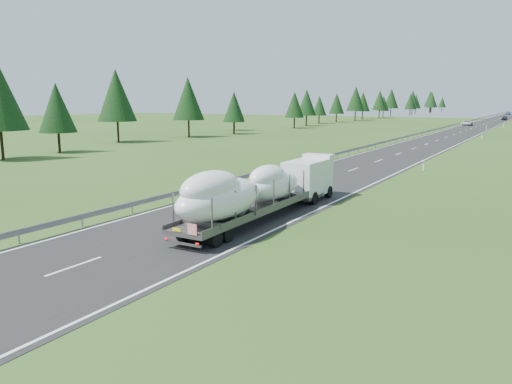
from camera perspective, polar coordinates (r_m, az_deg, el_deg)
The scene contains 10 objects.
ground at distance 29.72m, azimuth -6.61°, elevation -3.60°, with size 400.00×400.00×0.00m, color #294717.
road_surface at distance 124.42m, azimuth 22.40°, elevation 6.35°, with size 10.00×400.00×0.02m, color black.
guardrail at distance 125.18m, azimuth 20.00°, elevation 6.80°, with size 0.10×400.00×0.76m.
marker_posts at distance 178.44m, azimuth 27.05°, elevation 7.17°, with size 0.13×350.08×1.00m.
highway_sign at distance 103.63m, azimuth 24.83°, elevation 6.51°, with size 0.08×0.90×2.60m.
tree_line_left at distance 181.92m, azimuth 10.91°, elevation 10.22°, with size 14.65×355.85×12.54m.
boat_truck at distance 29.93m, azimuth 0.17°, elevation 0.37°, with size 2.90×17.19×3.62m.
distant_van at distance 157.48m, azimuth 22.97°, elevation 7.29°, with size 2.60×5.63×1.57m, color silver.
distant_car_dark at distance 206.00m, azimuth 26.54°, elevation 7.57°, with size 1.89×4.69×1.60m, color black.
distant_car_blue at distance 287.55m, azimuth 26.87°, elevation 8.05°, with size 1.70×4.87×1.60m, color #172B42.
Camera 1 is at (17.42, -22.99, 7.17)m, focal length 35.00 mm.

